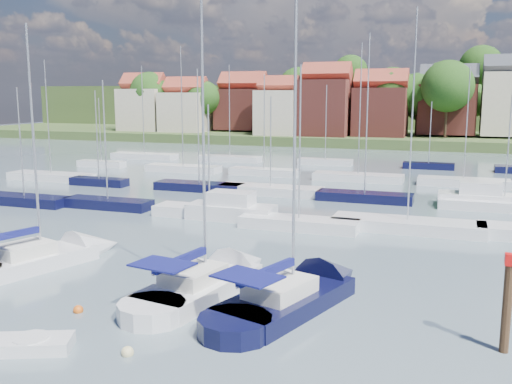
% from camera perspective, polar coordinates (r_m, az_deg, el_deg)
% --- Properties ---
extents(ground, '(260.00, 260.00, 0.00)m').
position_cam_1_polar(ground, '(62.91, 8.87, 0.65)').
color(ground, '#4B5D66').
rests_on(ground, ground).
extents(sailboat_left, '(6.11, 11.22, 14.80)m').
position_cam_1_polar(sailboat_left, '(35.83, -19.64, -6.15)').
color(sailboat_left, silver).
rests_on(sailboat_left, ground).
extents(sailboat_centre, '(4.96, 11.89, 15.68)m').
position_cam_1_polar(sailboat_centre, '(29.78, -4.09, -8.82)').
color(sailboat_centre, silver).
rests_on(sailboat_centre, ground).
extents(sailboat_navy, '(6.60, 12.27, 16.43)m').
position_cam_1_polar(sailboat_navy, '(28.00, 4.79, -10.06)').
color(sailboat_navy, black).
rests_on(sailboat_navy, ground).
extents(tender, '(3.36, 2.51, 0.66)m').
position_cam_1_polar(tender, '(24.47, -21.53, -13.99)').
color(tender, silver).
rests_on(tender, ground).
extents(timber_piling, '(0.40, 0.40, 6.17)m').
position_cam_1_polar(timber_piling, '(24.44, 23.65, -12.46)').
color(timber_piling, '#4C331E').
rests_on(timber_piling, ground).
extents(buoy_c, '(0.46, 0.46, 0.46)m').
position_cam_1_polar(buoy_c, '(27.81, -17.34, -11.40)').
color(buoy_c, '#D85914').
rests_on(buoy_c, ground).
extents(buoy_d, '(0.49, 0.49, 0.49)m').
position_cam_1_polar(buoy_d, '(23.16, -12.72, -15.61)').
color(buoy_d, beige).
rests_on(buoy_d, ground).
extents(buoy_e, '(0.45, 0.45, 0.45)m').
position_cam_1_polar(buoy_e, '(30.74, -0.33, -8.89)').
color(buoy_e, '#D85914').
rests_on(buoy_e, ground).
extents(marina_field, '(79.62, 41.41, 15.93)m').
position_cam_1_polar(marina_field, '(57.80, 9.84, 0.26)').
color(marina_field, silver).
rests_on(marina_field, ground).
extents(far_shore_town, '(212.46, 90.00, 22.27)m').
position_cam_1_polar(far_shore_town, '(154.12, 16.23, 7.43)').
color(far_shore_town, '#485A2D').
rests_on(far_shore_town, ground).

